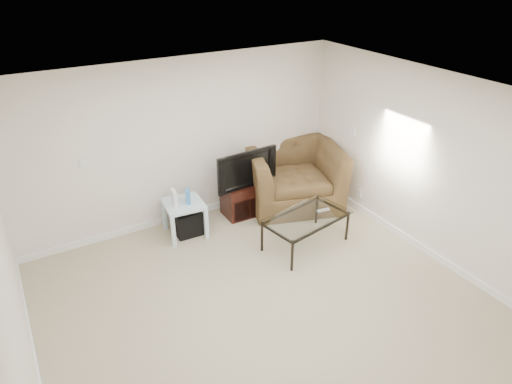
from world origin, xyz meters
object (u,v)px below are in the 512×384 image
tv_stand (243,199)px  recliner (293,167)px  subwoofer (187,222)px  coffee_table (305,231)px  television (244,167)px  side_table (185,218)px

tv_stand → recliner: bearing=-4.8°
recliner → subwoofer: bearing=-162.3°
coffee_table → television: bearing=105.1°
tv_stand → coffee_table: (0.33, -1.23, -0.03)m
recliner → coffee_table: recliner is taller
recliner → coffee_table: 1.34m
tv_stand → side_table: bearing=-174.3°
side_table → coffee_table: side_table is taller
subwoofer → recliner: recliner is taller
recliner → side_table: bearing=-161.8°
television → recliner: 0.90m
tv_stand → side_table: 1.04m
television → side_table: 1.18m
tv_stand → recliner: 0.97m
television → coffee_table: size_ratio=0.79×
subwoofer → coffee_table: (1.33, -1.16, 0.05)m
side_table → recliner: bearing=0.0°
subwoofer → recliner: size_ratio=0.26×
television → recliner: (0.88, -0.06, -0.17)m
television → side_table: size_ratio=1.74×
television → coffee_table: 1.38m
subwoofer → recliner: 1.94m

